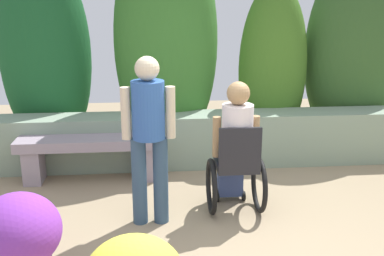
{
  "coord_description": "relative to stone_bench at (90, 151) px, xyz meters",
  "views": [
    {
      "loc": [
        -0.73,
        -3.4,
        2.12
      ],
      "look_at": [
        -0.33,
        0.94,
        0.85
      ],
      "focal_mm": 43.54,
      "sensor_mm": 36.0,
      "label": 1
    }
  ],
  "objects": [
    {
      "name": "ground_plane",
      "position": [
        1.44,
        -1.78,
        -0.35
      ],
      "size": [
        11.66,
        11.66,
        0.0
      ],
      "primitive_type": "plane",
      "color": "gray"
    },
    {
      "name": "stone_retaining_wall",
      "position": [
        1.44,
        0.41,
        -0.02
      ],
      "size": [
        5.45,
        0.46,
        0.67
      ],
      "primitive_type": "cube",
      "color": "gray",
      "rests_on": "ground"
    },
    {
      "name": "hedge_backdrop",
      "position": [
        1.56,
        1.0,
        1.02
      ],
      "size": [
        5.47,
        1.14,
        3.03
      ],
      "color": "#1A5328",
      "rests_on": "ground"
    },
    {
      "name": "stone_bench",
      "position": [
        0.0,
        0.0,
        0.0
      ],
      "size": [
        1.67,
        0.37,
        0.52
      ],
      "rotation": [
        0.0,
        0.0,
        -0.04
      ],
      "color": "gray",
      "rests_on": "ground"
    },
    {
      "name": "person_in_wheelchair",
      "position": [
        1.53,
        -0.94,
        0.27
      ],
      "size": [
        0.53,
        0.66,
        1.33
      ],
      "rotation": [
        0.0,
        0.0,
        -0.02
      ],
      "color": "black",
      "rests_on": "ground"
    },
    {
      "name": "person_standing_companion",
      "position": [
        0.69,
        -1.11,
        0.56
      ],
      "size": [
        0.49,
        0.3,
        1.59
      ],
      "rotation": [
        0.0,
        0.0,
        -0.0
      ],
      "color": "#314B64",
      "rests_on": "ground"
    },
    {
      "name": "flower_pot_purple_near",
      "position": [
        -0.28,
        -2.01,
        0.02
      ],
      "size": [
        0.63,
        0.63,
        0.72
      ],
      "color": "#55484F",
      "rests_on": "ground"
    }
  ]
}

